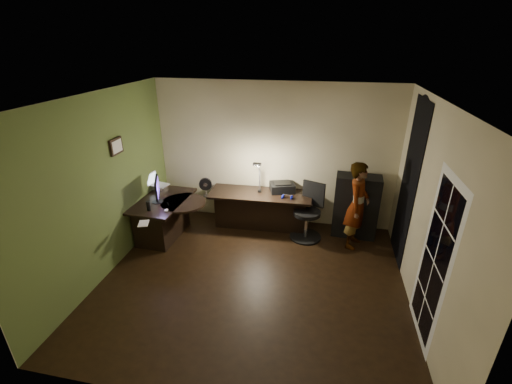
% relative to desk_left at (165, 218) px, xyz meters
% --- Properties ---
extents(floor, '(4.50, 4.00, 0.01)m').
position_rel_desk_left_xyz_m(floor, '(1.83, -0.96, -0.37)').
color(floor, black).
rests_on(floor, ground).
extents(ceiling, '(4.50, 4.00, 0.01)m').
position_rel_desk_left_xyz_m(ceiling, '(1.83, -0.96, 2.34)').
color(ceiling, silver).
rests_on(ceiling, floor).
extents(wall_back, '(4.50, 0.01, 2.70)m').
position_rel_desk_left_xyz_m(wall_back, '(1.83, 1.05, 0.98)').
color(wall_back, '#C0B48D').
rests_on(wall_back, floor).
extents(wall_front, '(4.50, 0.01, 2.70)m').
position_rel_desk_left_xyz_m(wall_front, '(1.83, -2.96, 0.98)').
color(wall_front, '#C0B48D').
rests_on(wall_front, floor).
extents(wall_left, '(0.01, 4.00, 2.70)m').
position_rel_desk_left_xyz_m(wall_left, '(-0.42, -0.96, 0.98)').
color(wall_left, '#C0B48D').
rests_on(wall_left, floor).
extents(wall_right, '(0.01, 4.00, 2.70)m').
position_rel_desk_left_xyz_m(wall_right, '(4.08, -0.96, 0.98)').
color(wall_right, '#C0B48D').
rests_on(wall_right, floor).
extents(green_wall_overlay, '(0.00, 4.00, 2.70)m').
position_rel_desk_left_xyz_m(green_wall_overlay, '(-0.41, -0.96, 0.98)').
color(green_wall_overlay, '#52662E').
rests_on(green_wall_overlay, floor).
extents(arched_doorway, '(0.01, 0.90, 2.60)m').
position_rel_desk_left_xyz_m(arched_doorway, '(4.07, 0.19, 0.93)').
color(arched_doorway, black).
rests_on(arched_doorway, floor).
extents(french_door, '(0.02, 0.92, 2.10)m').
position_rel_desk_left_xyz_m(french_door, '(4.07, -1.51, 0.68)').
color(french_door, white).
rests_on(french_door, floor).
extents(framed_picture, '(0.04, 0.30, 0.25)m').
position_rel_desk_left_xyz_m(framed_picture, '(-0.39, -0.51, 1.48)').
color(framed_picture, black).
rests_on(framed_picture, wall_left).
extents(desk_left, '(0.85, 1.31, 0.73)m').
position_rel_desk_left_xyz_m(desk_left, '(0.00, 0.00, 0.00)').
color(desk_left, black).
rests_on(desk_left, floor).
extents(desk_right, '(1.93, 0.73, 0.71)m').
position_rel_desk_left_xyz_m(desk_right, '(1.65, 0.67, -0.01)').
color(desk_right, black).
rests_on(desk_right, floor).
extents(cabinet, '(0.80, 0.43, 1.17)m').
position_rel_desk_left_xyz_m(cabinet, '(3.39, 0.75, 0.22)').
color(cabinet, black).
rests_on(cabinet, floor).
extents(laptop_stand, '(0.29, 0.27, 0.10)m').
position_rel_desk_left_xyz_m(laptop_stand, '(-0.26, 0.42, 0.41)').
color(laptop_stand, silver).
rests_on(laptop_stand, desk_left).
extents(laptop, '(0.39, 0.38, 0.23)m').
position_rel_desk_left_xyz_m(laptop, '(-0.24, 0.42, 0.57)').
color(laptop, silver).
rests_on(laptop, laptop_stand).
extents(monitor, '(0.29, 0.49, 0.32)m').
position_rel_desk_left_xyz_m(monitor, '(-0.05, -0.09, 0.52)').
color(monitor, black).
rests_on(monitor, desk_left).
extents(mouse, '(0.08, 0.11, 0.04)m').
position_rel_desk_left_xyz_m(mouse, '(0.25, -0.38, 0.38)').
color(mouse, silver).
rests_on(mouse, desk_left).
extents(phone, '(0.08, 0.13, 0.01)m').
position_rel_desk_left_xyz_m(phone, '(-0.11, -0.33, 0.36)').
color(phone, black).
rests_on(phone, desk_left).
extents(pen, '(0.08, 0.11, 0.01)m').
position_rel_desk_left_xyz_m(pen, '(0.17, -0.13, 0.36)').
color(pen, black).
rests_on(pen, desk_left).
extents(speaker, '(0.07, 0.07, 0.17)m').
position_rel_desk_left_xyz_m(speaker, '(-0.04, -0.42, 0.45)').
color(speaker, black).
rests_on(speaker, desk_left).
extents(notepad, '(0.21, 0.25, 0.01)m').
position_rel_desk_left_xyz_m(notepad, '(0.08, -0.84, 0.36)').
color(notepad, silver).
rests_on(notepad, desk_left).
extents(desk_fan, '(0.26, 0.18, 0.36)m').
position_rel_desk_left_xyz_m(desk_fan, '(0.68, 0.39, 0.51)').
color(desk_fan, black).
rests_on(desk_fan, desk_right).
extents(headphones, '(0.22, 0.14, 0.10)m').
position_rel_desk_left_xyz_m(headphones, '(2.16, 0.55, 0.38)').
color(headphones, '#0D16A0').
rests_on(headphones, desk_right).
extents(printer, '(0.53, 0.46, 0.20)m').
position_rel_desk_left_xyz_m(printer, '(2.03, 0.85, 0.43)').
color(printer, black).
rests_on(printer, desk_right).
extents(desk_lamp, '(0.23, 0.36, 0.73)m').
position_rel_desk_left_xyz_m(desk_lamp, '(1.62, 0.73, 0.69)').
color(desk_lamp, black).
rests_on(desk_lamp, desk_right).
extents(office_chair, '(0.75, 0.75, 1.03)m').
position_rel_desk_left_xyz_m(office_chair, '(2.54, 0.45, 0.15)').
color(office_chair, black).
rests_on(office_chair, floor).
extents(person, '(0.52, 0.64, 1.54)m').
position_rel_desk_left_xyz_m(person, '(3.37, 0.38, 0.40)').
color(person, '#D8A88C').
rests_on(person, floor).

